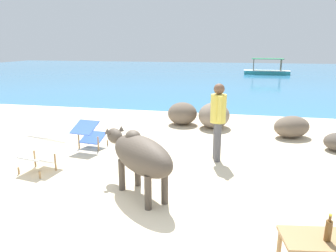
{
  "coord_description": "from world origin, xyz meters",
  "views": [
    {
      "loc": [
        1.59,
        -4.04,
        2.42
      ],
      "look_at": [
        0.06,
        3.0,
        0.55
      ],
      "focal_mm": 33.73,
      "sensor_mm": 36.0,
      "label": 1
    }
  ],
  "objects_px": {
    "deck_chair_near": "(89,133)",
    "boat_teal": "(267,71)",
    "cow": "(140,155)",
    "deck_chair_far": "(42,151)",
    "low_bench_table": "(319,245)",
    "bottle": "(328,230)",
    "person_standing": "(218,116)"
  },
  "relations": [
    {
      "from": "deck_chair_near",
      "to": "boat_teal",
      "type": "distance_m",
      "value": 21.76
    },
    {
      "from": "cow",
      "to": "deck_chair_far",
      "type": "height_order",
      "value": "cow"
    },
    {
      "from": "low_bench_table",
      "to": "bottle",
      "type": "relative_size",
      "value": 2.77
    },
    {
      "from": "deck_chair_far",
      "to": "low_bench_table",
      "type": "bearing_deg",
      "value": 76.37
    },
    {
      "from": "low_bench_table",
      "to": "deck_chair_far",
      "type": "bearing_deg",
      "value": 146.99
    },
    {
      "from": "bottle",
      "to": "boat_teal",
      "type": "bearing_deg",
      "value": 86.69
    },
    {
      "from": "deck_chair_near",
      "to": "deck_chair_far",
      "type": "xyz_separation_m",
      "value": [
        -0.33,
        -1.35,
        0.0
      ]
    },
    {
      "from": "cow",
      "to": "low_bench_table",
      "type": "bearing_deg",
      "value": -169.34
    },
    {
      "from": "person_standing",
      "to": "boat_teal",
      "type": "bearing_deg",
      "value": 71.42
    },
    {
      "from": "cow",
      "to": "person_standing",
      "type": "xyz_separation_m",
      "value": [
        1.09,
        1.89,
        0.26
      ]
    },
    {
      "from": "low_bench_table",
      "to": "deck_chair_near",
      "type": "bearing_deg",
      "value": 132.29
    },
    {
      "from": "person_standing",
      "to": "low_bench_table",
      "type": "bearing_deg",
      "value": -80.4
    },
    {
      "from": "person_standing",
      "to": "boat_teal",
      "type": "distance_m",
      "value": 21.29
    },
    {
      "from": "cow",
      "to": "bottle",
      "type": "distance_m",
      "value": 2.8
    },
    {
      "from": "bottle",
      "to": "boat_teal",
      "type": "height_order",
      "value": "boat_teal"
    },
    {
      "from": "cow",
      "to": "low_bench_table",
      "type": "distance_m",
      "value": 2.75
    },
    {
      "from": "bottle",
      "to": "boat_teal",
      "type": "xyz_separation_m",
      "value": [
        1.41,
        24.43,
        -0.33
      ]
    },
    {
      "from": "cow",
      "to": "deck_chair_near",
      "type": "height_order",
      "value": "cow"
    },
    {
      "from": "deck_chair_far",
      "to": "cow",
      "type": "bearing_deg",
      "value": 84.41
    },
    {
      "from": "bottle",
      "to": "person_standing",
      "type": "bearing_deg",
      "value": 111.5
    },
    {
      "from": "bottle",
      "to": "person_standing",
      "type": "xyz_separation_m",
      "value": [
        -1.31,
        3.32,
        0.37
      ]
    },
    {
      "from": "deck_chair_near",
      "to": "low_bench_table",
      "type": "bearing_deg",
      "value": -122.06
    },
    {
      "from": "bottle",
      "to": "deck_chair_far",
      "type": "height_order",
      "value": "bottle"
    },
    {
      "from": "deck_chair_near",
      "to": "deck_chair_far",
      "type": "height_order",
      "value": "same"
    },
    {
      "from": "cow",
      "to": "boat_teal",
      "type": "xyz_separation_m",
      "value": [
        3.81,
        22.99,
        -0.44
      ]
    },
    {
      "from": "low_bench_table",
      "to": "boat_teal",
      "type": "relative_size",
      "value": 0.22
    },
    {
      "from": "cow",
      "to": "boat_teal",
      "type": "bearing_deg",
      "value": -57.91
    },
    {
      "from": "deck_chair_far",
      "to": "bottle",
      "type": "bearing_deg",
      "value": 76.31
    },
    {
      "from": "cow",
      "to": "person_standing",
      "type": "bearing_deg",
      "value": -78.53
    },
    {
      "from": "bottle",
      "to": "person_standing",
      "type": "relative_size",
      "value": 0.18
    },
    {
      "from": "deck_chair_far",
      "to": "boat_teal",
      "type": "relative_size",
      "value": 0.23
    },
    {
      "from": "cow",
      "to": "low_bench_table",
      "type": "relative_size",
      "value": 2.0
    }
  ]
}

